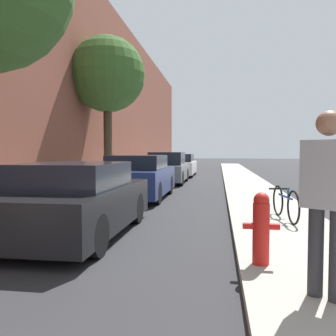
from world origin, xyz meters
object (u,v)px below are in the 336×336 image
(parked_car_black, at_px, (76,201))
(bicycle, at_px, (285,203))
(parked_car_navy, at_px, (139,177))
(street_tree_far, at_px, (107,75))
(fire_hydrant, at_px, (261,227))
(pedestrian, at_px, (328,193))
(parked_car_grey, at_px, (168,169))
(parked_car_white, at_px, (179,165))

(parked_car_black, xyz_separation_m, bicycle, (3.93, 1.44, -0.18))
(parked_car_navy, distance_m, street_tree_far, 5.23)
(parked_car_black, bearing_deg, parked_car_navy, 90.28)
(parked_car_navy, relative_size, fire_hydrant, 4.45)
(parked_car_navy, relative_size, pedestrian, 2.24)
(parked_car_grey, bearing_deg, parked_car_navy, -91.63)
(pedestrian, bearing_deg, fire_hydrant, -26.46)
(parked_car_white, relative_size, street_tree_far, 0.72)
(parked_car_white, xyz_separation_m, bicycle, (3.79, -14.00, -0.19))
(parked_car_black, distance_m, pedestrian, 4.39)
(parked_car_black, relative_size, parked_car_grey, 1.01)
(parked_car_white, relative_size, fire_hydrant, 4.86)
(parked_car_navy, xyz_separation_m, pedestrian, (3.62, -7.54, 0.46))
(street_tree_far, height_order, bicycle, street_tree_far)
(street_tree_far, xyz_separation_m, pedestrian, (5.58, -10.32, -3.51))
(parked_car_black, distance_m, parked_car_navy, 5.07)
(fire_hydrant, bearing_deg, parked_car_grey, 103.87)
(parked_car_white, bearing_deg, fire_hydrant, -80.11)
(fire_hydrant, bearing_deg, parked_car_black, 153.91)
(parked_car_navy, xyz_separation_m, fire_hydrant, (3.12, -6.59, -0.10))
(parked_car_grey, relative_size, fire_hydrant, 4.30)
(parked_car_black, xyz_separation_m, parked_car_grey, (0.13, 10.49, 0.06))
(parked_car_navy, distance_m, fire_hydrant, 7.29)
(parked_car_black, height_order, parked_car_grey, parked_car_grey)
(parked_car_navy, bearing_deg, pedestrian, -64.38)
(parked_car_navy, xyz_separation_m, parked_car_grey, (0.15, 5.41, 0.02))
(parked_car_black, distance_m, parked_car_grey, 10.49)
(parked_car_white, relative_size, bicycle, 2.70)
(fire_hydrant, xyz_separation_m, bicycle, (0.83, 2.96, -0.12))
(parked_car_white, height_order, pedestrian, pedestrian)
(parked_car_black, relative_size, pedestrian, 2.18)
(parked_car_grey, bearing_deg, parked_car_black, -90.71)
(fire_hydrant, relative_size, pedestrian, 0.50)
(bicycle, bearing_deg, parked_car_black, -167.44)
(parked_car_navy, distance_m, pedestrian, 8.38)
(parked_car_navy, height_order, street_tree_far, street_tree_far)
(parked_car_white, xyz_separation_m, fire_hydrant, (2.96, -16.95, -0.07))
(street_tree_far, xyz_separation_m, fire_hydrant, (5.08, -9.37, -4.07))
(fire_hydrant, bearing_deg, bicycle, 74.26)
(parked_car_black, height_order, street_tree_far, street_tree_far)
(pedestrian, bearing_deg, parked_car_grey, -39.15)
(parked_car_white, distance_m, street_tree_far, 8.83)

